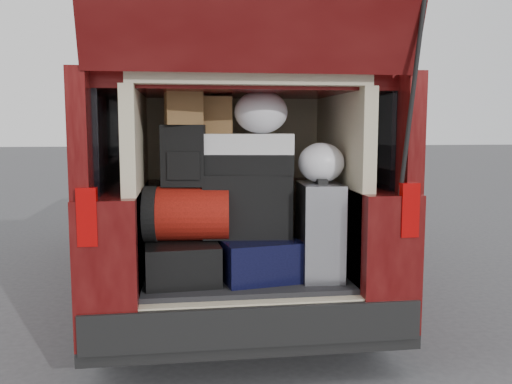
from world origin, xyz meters
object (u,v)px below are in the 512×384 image
at_px(navy_hardshell, 255,256).
at_px(silver_roller, 320,231).
at_px(backpack, 184,156).
at_px(black_hardshell, 181,259).
at_px(black_soft_case, 247,205).
at_px(red_duffel, 187,213).
at_px(twotone_duffel, 249,154).

height_order(navy_hardshell, silver_roller, silver_roller).
height_order(silver_roller, backpack, backpack).
bearing_deg(black_hardshell, black_soft_case, 2.75).
bearing_deg(navy_hardshell, red_duffel, 169.98).
distance_m(navy_hardshell, silver_roller, 0.44).
xyz_separation_m(black_soft_case, twotone_duffel, (0.01, -0.01, 0.32)).
bearing_deg(twotone_duffel, navy_hardshell, -41.95).
height_order(black_hardshell, red_duffel, red_duffel).
distance_m(black_hardshell, backpack, 0.64).
height_order(black_hardshell, backpack, backpack).
bearing_deg(backpack, silver_roller, 0.50).
relative_size(silver_roller, backpack, 1.58).
height_order(red_duffel, twotone_duffel, twotone_duffel).
bearing_deg(red_duffel, twotone_duffel, 10.85).
relative_size(navy_hardshell, black_soft_case, 1.03).
relative_size(navy_hardshell, twotone_duffel, 1.02).
relative_size(navy_hardshell, backpack, 1.51).
height_order(navy_hardshell, twotone_duffel, twotone_duffel).
distance_m(backpack, twotone_duffel, 0.40).
xyz_separation_m(black_hardshell, twotone_duffel, (0.43, 0.04, 0.64)).
bearing_deg(silver_roller, black_hardshell, 176.86).
xyz_separation_m(silver_roller, red_duffel, (-0.81, 0.09, 0.11)).
distance_m(navy_hardshell, black_soft_case, 0.33).
distance_m(black_soft_case, twotone_duffel, 0.32).
distance_m(red_duffel, backpack, 0.35).
height_order(black_hardshell, black_soft_case, black_soft_case).
bearing_deg(navy_hardshell, black_soft_case, 115.59).
distance_m(black_soft_case, backpack, 0.50).
bearing_deg(black_hardshell, navy_hardshell, -4.83).
bearing_deg(black_soft_case, black_hardshell, -167.10).
bearing_deg(red_duffel, silver_roller, -1.96).
xyz_separation_m(silver_roller, black_soft_case, (-0.43, 0.15, 0.15)).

